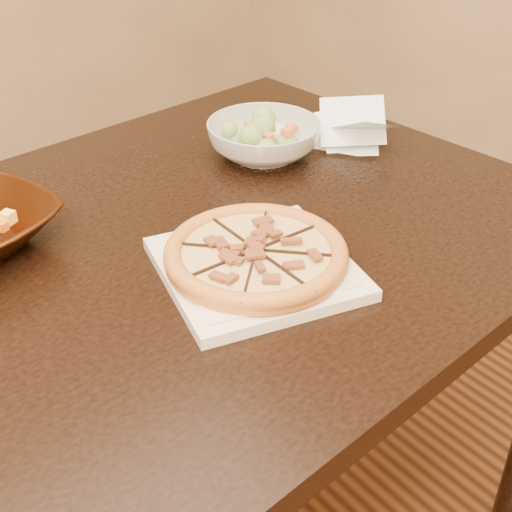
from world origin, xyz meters
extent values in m
cube|color=black|center=(0.19, -0.07, 0.73)|extent=(1.49, 1.03, 0.04)
cylinder|color=black|center=(0.81, 0.31, 0.35)|extent=(0.07, 0.07, 0.71)
cube|color=white|center=(0.31, -0.21, 0.76)|extent=(0.32, 0.32, 0.02)
cube|color=white|center=(0.31, -0.21, 0.77)|extent=(0.27, 0.27, 0.00)
cylinder|color=#BF6E3A|center=(0.31, -0.21, 0.78)|extent=(0.26, 0.26, 0.01)
torus|color=#BF6E3A|center=(0.31, -0.21, 0.79)|extent=(0.26, 0.26, 0.03)
cylinder|color=#F8E985|center=(0.31, -0.21, 0.79)|extent=(0.21, 0.21, 0.01)
cube|color=black|center=(0.31, -0.21, 0.79)|extent=(0.01, 0.26, 0.01)
cube|color=black|center=(0.31, -0.21, 0.79)|extent=(0.18, 0.19, 0.01)
cube|color=black|center=(0.31, -0.21, 0.79)|extent=(0.26, 0.01, 0.01)
cube|color=black|center=(0.31, -0.21, 0.79)|extent=(0.19, 0.18, 0.01)
cube|color=#96562C|center=(0.33, -0.21, 0.79)|extent=(0.02, 0.01, 0.00)
cube|color=#96562C|center=(0.35, -0.20, 0.79)|extent=(0.03, 0.02, 0.00)
cube|color=#96562C|center=(0.37, -0.18, 0.79)|extent=(0.03, 0.02, 0.00)
cube|color=#96562C|center=(0.33, -0.19, 0.79)|extent=(0.03, 0.03, 0.00)
cube|color=#96562C|center=(0.34, -0.17, 0.79)|extent=(0.03, 0.03, 0.00)
cube|color=#96562C|center=(0.34, -0.14, 0.79)|extent=(0.02, 0.03, 0.00)
cube|color=#96562C|center=(0.32, -0.18, 0.79)|extent=(0.02, 0.03, 0.00)
cube|color=#96562C|center=(0.31, -0.15, 0.79)|extent=(0.01, 0.02, 0.00)
cube|color=#96562C|center=(0.29, -0.13, 0.79)|extent=(0.02, 0.03, 0.00)
cube|color=#96562C|center=(0.29, -0.17, 0.79)|extent=(0.02, 0.03, 0.00)
cube|color=#96562C|center=(0.27, -0.16, 0.79)|extent=(0.03, 0.03, 0.00)
cube|color=#96562C|center=(0.29, -0.19, 0.79)|extent=(0.03, 0.03, 0.00)
cube|color=#96562C|center=(0.27, -0.19, 0.79)|extent=(0.03, 0.02, 0.00)
cube|color=#96562C|center=(0.24, -0.19, 0.79)|extent=(0.03, 0.02, 0.00)
cube|color=#96562C|center=(0.28, -0.21, 0.79)|extent=(0.02, 0.01, 0.00)
cube|color=#96562C|center=(0.25, -0.22, 0.79)|extent=(0.03, 0.02, 0.00)
cube|color=#96562C|center=(0.24, -0.24, 0.79)|extent=(0.03, 0.02, 0.00)
cube|color=#96562C|center=(0.28, -0.23, 0.79)|extent=(0.03, 0.03, 0.00)
cube|color=#96562C|center=(0.27, -0.26, 0.79)|extent=(0.03, 0.03, 0.00)
cube|color=#96562C|center=(0.30, -0.23, 0.79)|extent=(0.02, 0.03, 0.00)
cube|color=#96562C|center=(0.30, -0.25, 0.79)|extent=(0.02, 0.03, 0.00)
cube|color=#96562C|center=(0.31, -0.28, 0.79)|extent=(0.01, 0.02, 0.00)
cube|color=#96562C|center=(0.31, -0.24, 0.79)|extent=(0.02, 0.03, 0.00)
cube|color=#96562C|center=(0.33, -0.26, 0.79)|extent=(0.02, 0.03, 0.00)
cube|color=#96562C|center=(0.35, -0.27, 0.79)|extent=(0.03, 0.03, 0.00)
cube|color=#96562C|center=(0.33, -0.23, 0.79)|extent=(0.03, 0.03, 0.00)
cube|color=#96562C|center=(0.36, -0.24, 0.79)|extent=(0.03, 0.02, 0.00)
cube|color=#96562C|center=(0.39, -0.23, 0.79)|extent=(0.03, 0.02, 0.00)
imported|color=silver|center=(0.57, 0.10, 0.78)|extent=(0.28, 0.28, 0.07)
sphere|color=#9DBC73|center=(0.57, 0.10, 0.83)|extent=(0.04, 0.04, 0.04)
sphere|color=#9DBC73|center=(0.58, 0.11, 0.83)|extent=(0.04, 0.04, 0.04)
sphere|color=#9DBC73|center=(0.58, 0.13, 0.83)|extent=(0.04, 0.04, 0.04)
sphere|color=#9DBC73|center=(0.56, 0.11, 0.83)|extent=(0.04, 0.04, 0.04)
sphere|color=#9DBC73|center=(0.54, 0.12, 0.83)|extent=(0.04, 0.04, 0.04)
sphere|color=#9DBC73|center=(0.56, 0.10, 0.83)|extent=(0.04, 0.04, 0.04)
sphere|color=#9DBC73|center=(0.54, 0.09, 0.83)|extent=(0.04, 0.04, 0.04)
sphere|color=#9DBC73|center=(0.54, 0.06, 0.83)|extent=(0.04, 0.04, 0.04)
sphere|color=#9DBC73|center=(0.56, 0.08, 0.83)|extent=(0.04, 0.04, 0.04)
sphere|color=#9DBC73|center=(0.58, 0.07, 0.83)|extent=(0.04, 0.04, 0.04)
sphere|color=#9DBC73|center=(0.57, 0.09, 0.83)|extent=(0.04, 0.04, 0.04)
cube|color=orange|center=(0.59, 0.12, 0.83)|extent=(0.02, 0.02, 0.01)
cube|color=orange|center=(0.55, 0.13, 0.83)|extent=(0.02, 0.02, 0.01)
cube|color=orange|center=(0.53, 0.09, 0.83)|extent=(0.02, 0.02, 0.01)
cube|color=orange|center=(0.56, 0.07, 0.83)|extent=(0.02, 0.02, 0.01)
cube|color=orange|center=(0.59, 0.08, 0.83)|extent=(0.02, 0.02, 0.01)
camera|label=1|loc=(-0.22, -0.88, 1.33)|focal=50.00mm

